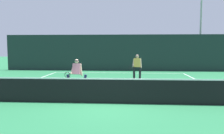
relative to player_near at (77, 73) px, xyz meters
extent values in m
plane|color=#277344|center=(1.80, -2.77, -0.86)|extent=(80.00, 80.00, 0.00)
cube|color=white|center=(1.80, 7.74, -0.86)|extent=(10.70, 0.10, 0.01)
cube|color=white|center=(1.80, 3.56, -0.86)|extent=(8.72, 0.10, 0.01)
cube|color=white|center=(1.80, 0.43, -0.86)|extent=(0.10, 6.40, 0.01)
cube|color=black|center=(1.80, -2.77, -0.39)|extent=(11.54, 0.02, 0.94)
cube|color=white|center=(1.80, -2.77, 0.10)|extent=(11.54, 0.03, 0.05)
cylinder|color=#1E234C|center=(0.40, -0.04, -0.47)|extent=(0.30, 0.17, 0.80)
cylinder|color=#1E234C|center=(-0.39, 0.06, -0.47)|extent=(0.37, 0.18, 0.79)
ellipsoid|color=white|center=(0.40, -0.04, -0.81)|extent=(0.27, 0.14, 0.09)
ellipsoid|color=white|center=(-0.39, 0.06, -0.81)|extent=(0.27, 0.14, 0.09)
cube|color=pink|center=(0.01, 0.01, 0.20)|extent=(0.45, 0.39, 0.59)
cylinder|color=beige|center=(0.23, -0.02, 0.18)|extent=(0.17, 0.11, 0.61)
cylinder|color=beige|center=(-0.22, 0.04, 0.18)|extent=(0.15, 0.51, 0.48)
sphere|color=beige|center=(0.01, 0.01, 0.60)|extent=(0.21, 0.21, 0.21)
cylinder|color=black|center=(0.01, 0.01, 0.64)|extent=(0.25, 0.25, 0.04)
cylinder|color=black|center=(-0.30, -0.20, -0.03)|extent=(0.06, 0.26, 0.03)
torus|color=black|center=(-0.34, -0.54, -0.03)|extent=(0.29, 0.06, 0.29)
cylinder|color=black|center=(3.42, 3.96, -0.44)|extent=(0.20, 0.18, 0.84)
cylinder|color=black|center=(3.02, 4.04, -0.44)|extent=(0.21, 0.18, 0.84)
ellipsoid|color=white|center=(3.42, 3.96, -0.81)|extent=(0.28, 0.16, 0.09)
ellipsoid|color=white|center=(3.02, 4.04, -0.81)|extent=(0.28, 0.16, 0.09)
cube|color=#E5B24C|center=(3.22, 4.00, 0.27)|extent=(0.47, 0.33, 0.59)
cylinder|color=beige|center=(3.45, 3.95, 0.24)|extent=(0.16, 0.13, 0.65)
cylinder|color=beige|center=(2.98, 4.05, 0.24)|extent=(0.20, 0.51, 0.55)
sphere|color=beige|center=(3.22, 4.00, 0.69)|extent=(0.22, 0.22, 0.22)
cylinder|color=black|center=(3.22, 4.00, 0.73)|extent=(0.28, 0.28, 0.04)
cylinder|color=black|center=(2.89, 3.81, 0.02)|extent=(0.08, 0.26, 0.03)
torus|color=black|center=(2.82, 3.48, 0.02)|extent=(0.29, 0.08, 0.29)
sphere|color=#D1E033|center=(-0.55, 3.03, -0.83)|extent=(0.07, 0.07, 0.07)
sphere|color=#D1E033|center=(5.47, 0.94, -0.83)|extent=(0.07, 0.07, 0.07)
cube|color=#192C28|center=(1.80, 9.55, 0.78)|extent=(20.97, 0.12, 3.28)
cylinder|color=#9EA39E|center=(9.55, 11.50, 2.73)|extent=(0.18, 0.18, 7.18)
camera|label=1|loc=(2.61, -11.64, 1.35)|focal=37.37mm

